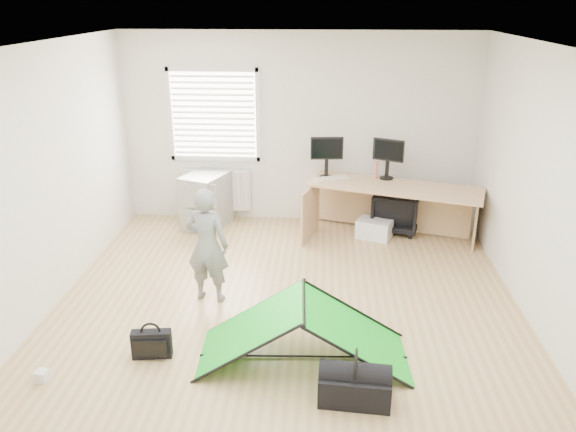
# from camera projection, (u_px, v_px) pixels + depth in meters

# --- Properties ---
(ground) EXTENTS (5.50, 5.50, 0.00)m
(ground) POSITION_uv_depth(u_px,v_px,m) (286.00, 314.00, 5.89)
(ground) COLOR tan
(ground) RESTS_ON ground
(back_wall) EXTENTS (5.00, 0.02, 2.70)m
(back_wall) POSITION_uv_depth(u_px,v_px,m) (299.00, 130.00, 7.96)
(back_wall) COLOR silver
(back_wall) RESTS_ON ground
(window) EXTENTS (1.20, 0.06, 1.20)m
(window) POSITION_uv_depth(u_px,v_px,m) (214.00, 115.00, 7.92)
(window) COLOR silver
(window) RESTS_ON back_wall
(radiator) EXTENTS (1.00, 0.12, 0.60)m
(radiator) POSITION_uv_depth(u_px,v_px,m) (217.00, 190.00, 8.28)
(radiator) COLOR silver
(radiator) RESTS_ON back_wall
(desk) EXTENTS (2.38, 1.36, 0.77)m
(desk) POSITION_uv_depth(u_px,v_px,m) (393.00, 213.00, 7.57)
(desk) COLOR tan
(desk) RESTS_ON ground
(filing_cabinet) EXTENTS (0.71, 0.80, 0.78)m
(filing_cabinet) POSITION_uv_depth(u_px,v_px,m) (206.00, 200.00, 8.03)
(filing_cabinet) COLOR #999C9E
(filing_cabinet) RESTS_ON ground
(monitor_left) EXTENTS (0.45, 0.14, 0.42)m
(monitor_left) POSITION_uv_depth(u_px,v_px,m) (327.00, 163.00, 7.69)
(monitor_left) COLOR black
(monitor_left) RESTS_ON desk
(monitor_right) EXTENTS (0.43, 0.27, 0.41)m
(monitor_right) POSITION_uv_depth(u_px,v_px,m) (387.00, 164.00, 7.65)
(monitor_right) COLOR black
(monitor_right) RESTS_ON desk
(keyboard) EXTENTS (0.51, 0.34, 0.02)m
(keyboard) POSITION_uv_depth(u_px,v_px,m) (331.00, 178.00, 7.70)
(keyboard) COLOR beige
(keyboard) RESTS_ON desk
(thermos) EXTENTS (0.09, 0.09, 0.24)m
(thermos) POSITION_uv_depth(u_px,v_px,m) (375.00, 170.00, 7.70)
(thermos) COLOR #B86B67
(thermos) RESTS_ON desk
(office_chair) EXTENTS (0.76, 0.78, 0.58)m
(office_chair) POSITION_uv_depth(u_px,v_px,m) (397.00, 211.00, 7.92)
(office_chair) COLOR black
(office_chair) RESTS_ON ground
(person) EXTENTS (0.51, 0.38, 1.28)m
(person) POSITION_uv_depth(u_px,v_px,m) (207.00, 245.00, 5.97)
(person) COLOR gray
(person) RESTS_ON ground
(kite) EXTENTS (1.95, 0.93, 0.59)m
(kite) POSITION_uv_depth(u_px,v_px,m) (303.00, 330.00, 5.07)
(kite) COLOR #11BB20
(kite) RESTS_ON ground
(storage_crate) EXTENTS (0.54, 0.47, 0.26)m
(storage_crate) POSITION_uv_depth(u_px,v_px,m) (374.00, 229.00, 7.73)
(storage_crate) COLOR white
(storage_crate) RESTS_ON ground
(tote_bag) EXTENTS (0.32, 0.23, 0.35)m
(tote_bag) POSITION_uv_depth(u_px,v_px,m) (200.00, 208.00, 8.37)
(tote_bag) COLOR #1D8772
(tote_bag) RESTS_ON ground
(laptop_bag) EXTENTS (0.37, 0.15, 0.27)m
(laptop_bag) POSITION_uv_depth(u_px,v_px,m) (152.00, 344.00, 5.15)
(laptop_bag) COLOR black
(laptop_bag) RESTS_ON ground
(white_box) EXTENTS (0.11, 0.11, 0.10)m
(white_box) POSITION_uv_depth(u_px,v_px,m) (42.00, 376.00, 4.85)
(white_box) COLOR silver
(white_box) RESTS_ON ground
(duffel_bag) EXTENTS (0.60, 0.34, 0.25)m
(duffel_bag) POSITION_uv_depth(u_px,v_px,m) (355.00, 388.00, 4.58)
(duffel_bag) COLOR black
(duffel_bag) RESTS_ON ground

